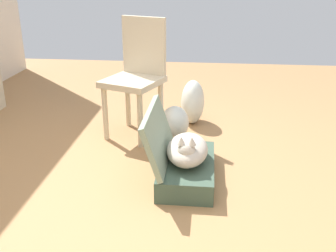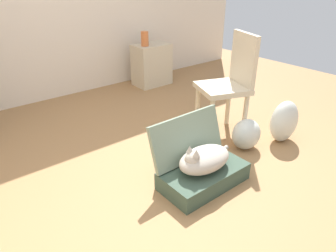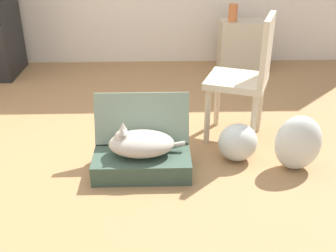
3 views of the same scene
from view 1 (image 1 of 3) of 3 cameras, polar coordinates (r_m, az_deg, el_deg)
The scene contains 7 objects.
ground_plane at distance 2.53m, azimuth -4.09°, elevation -10.29°, with size 7.68×7.68×0.00m, color #9E7247.
suitcase_base at distance 2.69m, azimuth 2.76°, elevation -6.34°, with size 0.66×0.36×0.14m, color #384C3D.
suitcase_lid at distance 2.60m, azimuth -1.44°, elevation -1.32°, with size 0.66×0.36×0.04m, color gray.
cat at distance 2.61m, azimuth 2.80°, elevation -3.41°, with size 0.52×0.27×0.23m.
plastic_bag_white at distance 3.29m, azimuth 0.99°, elevation 0.47°, with size 0.28×0.23×0.28m, color silver.
plastic_bag_clear at distance 3.62m, azimuth 3.58°, elevation 3.49°, with size 0.32×0.21×0.40m, color silver.
chair at distance 3.31m, azimuth -4.48°, elevation 7.61°, with size 0.56×0.54×0.97m.
Camera 1 is at (-2.10, -0.40, 1.34)m, focal length 42.23 mm.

